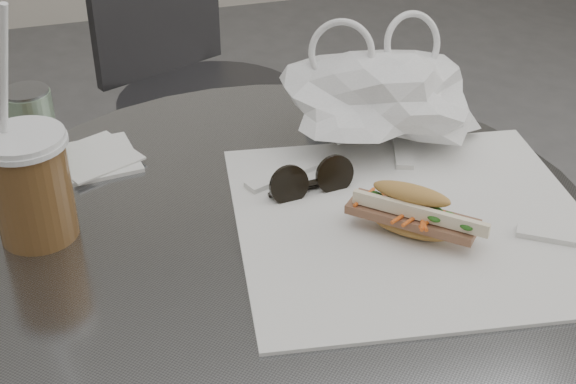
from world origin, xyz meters
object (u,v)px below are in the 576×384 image
object	(u,v)px
banh_mi	(411,212)
drink_can	(33,132)
iced_coffee	(31,184)
sunglasses	(311,182)
chair_far	(203,150)

from	to	relation	value
banh_mi	drink_can	size ratio (longest dim) A/B	1.56
iced_coffee	sunglasses	world-z (taller)	iced_coffee
banh_mi	sunglasses	distance (m)	0.14
sunglasses	banh_mi	bearing A→B (deg)	-61.75
chair_far	sunglasses	world-z (taller)	sunglasses
iced_coffee	chair_far	bearing A→B (deg)	67.14
chair_far	drink_can	bearing A→B (deg)	39.67
iced_coffee	drink_can	distance (m)	0.15
banh_mi	sunglasses	world-z (taller)	banh_mi
chair_far	banh_mi	size ratio (longest dim) A/B	4.37
drink_can	iced_coffee	bearing A→B (deg)	-92.34
sunglasses	chair_far	bearing A→B (deg)	82.19
chair_far	drink_can	xyz separation A→B (m)	(-0.34, -0.67, 0.44)
sunglasses	drink_can	xyz separation A→B (m)	(-0.32, 0.16, 0.04)
chair_far	sunglasses	distance (m)	0.93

